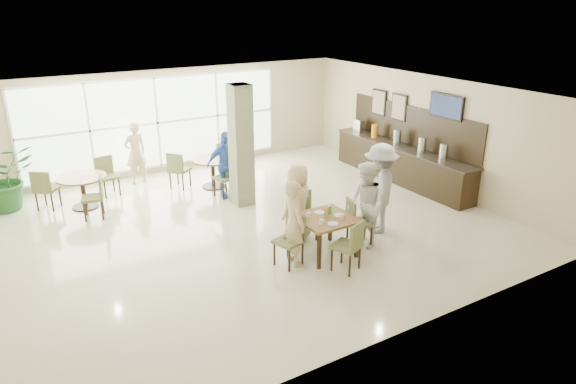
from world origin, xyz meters
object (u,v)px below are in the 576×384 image
main_table (325,222)px  teen_left (294,223)px  round_table_right (213,166)px  adult_standing (135,153)px  teen_right (366,205)px  potted_plant (4,178)px  adult_a (226,164)px  teen_standing (380,189)px  adult_b (244,149)px  teen_far (298,202)px  buffet_counter (401,161)px  round_table_left (82,184)px

main_table → teen_left: bearing=-180.0°
round_table_right → adult_standing: 2.06m
round_table_right → teen_right: 4.75m
potted_plant → adult_a: (4.64, -1.85, 0.07)m
main_table → round_table_right: bearing=94.1°
main_table → potted_plant: (-4.95, 5.58, 0.08)m
main_table → teen_standing: (1.54, 0.28, 0.27)m
teen_right → main_table: bearing=-87.5°
main_table → adult_a: adult_a is taller
main_table → adult_b: (0.56, 4.50, 0.21)m
teen_left → teen_far: teen_left is taller
main_table → teen_left: teen_left is taller
potted_plant → teen_far: 6.79m
buffet_counter → round_table_right: bearing=154.6°
teen_left → adult_a: size_ratio=0.99×
potted_plant → teen_far: size_ratio=0.95×
round_table_right → teen_standing: 4.64m
round_table_left → teen_right: size_ratio=0.66×
teen_right → adult_b: (-0.32, 4.58, 0.04)m
round_table_left → round_table_right: bearing=-4.7°
adult_b → round_table_left: bearing=-77.2°
teen_right → adult_b: 4.59m
teen_left → main_table: bearing=-86.5°
teen_left → round_table_left: bearing=33.4°
potted_plant → round_table_left: bearing=-27.9°
round_table_right → buffet_counter: 4.91m
teen_far → buffet_counter: bearing=179.9°
adult_b → adult_standing: bearing=-101.6°
round_table_left → teen_standing: (4.97, -4.49, 0.36)m
teen_left → teen_standing: teen_standing is taller
teen_left → teen_right: (1.57, -0.08, 0.03)m
teen_standing → teen_left: bearing=-41.9°
teen_standing → adult_a: (-1.85, 3.44, -0.12)m
potted_plant → teen_left: 7.02m
teen_standing → teen_right: bearing=-20.4°
main_table → round_table_left: same height
round_table_left → buffet_counter: 7.90m
round_table_left → round_table_right: 3.11m
round_table_right → buffet_counter: size_ratio=0.22×
buffet_counter → round_table_left: bearing=162.6°
adult_a → adult_b: (0.87, 0.78, 0.06)m
buffet_counter → teen_standing: buffet_counter is taller
round_table_left → teen_far: bearing=-49.5°
adult_standing → potted_plant: bearing=-6.7°
teen_far → teen_standing: size_ratio=0.83×
round_table_left → adult_b: 4.00m
main_table → teen_right: bearing=-4.9°
buffet_counter → potted_plant: bearing=160.7°
teen_standing → adult_b: 4.33m
teen_right → adult_standing: bearing=-147.3°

